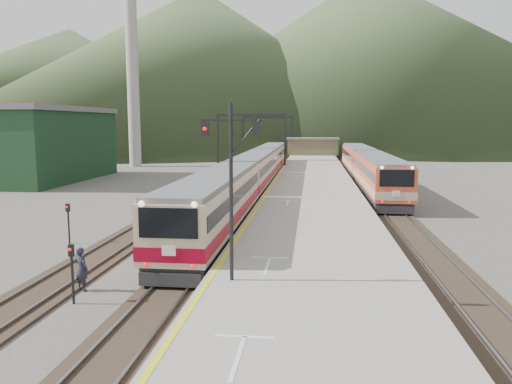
# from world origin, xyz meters

# --- Properties ---
(ground) EXTENTS (400.00, 400.00, 0.00)m
(ground) POSITION_xyz_m (0.00, 0.00, 0.00)
(ground) COLOR #47423D
(ground) RESTS_ON ground
(track_main) EXTENTS (2.60, 200.00, 0.23)m
(track_main) POSITION_xyz_m (0.00, 40.00, 0.07)
(track_main) COLOR black
(track_main) RESTS_ON ground
(track_far) EXTENTS (2.60, 200.00, 0.23)m
(track_far) POSITION_xyz_m (-5.00, 40.00, 0.07)
(track_far) COLOR black
(track_far) RESTS_ON ground
(track_second) EXTENTS (2.60, 200.00, 0.23)m
(track_second) POSITION_xyz_m (11.50, 40.00, 0.07)
(track_second) COLOR black
(track_second) RESTS_ON ground
(platform) EXTENTS (8.00, 100.00, 1.00)m
(platform) POSITION_xyz_m (5.60, 38.00, 0.50)
(platform) COLOR gray
(platform) RESTS_ON ground
(gantry_near) EXTENTS (9.55, 0.25, 8.00)m
(gantry_near) POSITION_xyz_m (-2.85, 55.00, 5.59)
(gantry_near) COLOR black
(gantry_near) RESTS_ON ground
(gantry_far) EXTENTS (9.55, 0.25, 8.00)m
(gantry_far) POSITION_xyz_m (-2.85, 80.00, 5.59)
(gantry_far) COLOR black
(gantry_far) RESTS_ON ground
(warehouse) EXTENTS (14.50, 20.50, 8.60)m
(warehouse) POSITION_xyz_m (-28.00, 42.00, 4.32)
(warehouse) COLOR black
(warehouse) RESTS_ON ground
(smokestack) EXTENTS (1.80, 1.80, 30.00)m
(smokestack) POSITION_xyz_m (-22.00, 62.00, 15.00)
(smokestack) COLOR #9E998E
(smokestack) RESTS_ON ground
(station_shed) EXTENTS (9.40, 4.40, 3.10)m
(station_shed) POSITION_xyz_m (5.60, 78.00, 2.57)
(station_shed) COLOR brown
(station_shed) RESTS_ON platform
(hill_a) EXTENTS (180.00, 180.00, 60.00)m
(hill_a) POSITION_xyz_m (-40.00, 190.00, 30.00)
(hill_a) COLOR #3B4F2B
(hill_a) RESTS_ON ground
(hill_b) EXTENTS (220.00, 220.00, 75.00)m
(hill_b) POSITION_xyz_m (30.00, 230.00, 37.50)
(hill_b) COLOR #3B4F2B
(hill_b) RESTS_ON ground
(hill_d) EXTENTS (200.00, 200.00, 55.00)m
(hill_d) POSITION_xyz_m (-120.00, 240.00, 27.50)
(hill_d) COLOR #3B4F2B
(hill_d) RESTS_ON ground
(main_train) EXTENTS (2.88, 59.07, 3.51)m
(main_train) POSITION_xyz_m (0.00, 34.67, 1.99)
(main_train) COLOR tan
(main_train) RESTS_ON track_main
(second_train) EXTENTS (2.93, 39.96, 3.58)m
(second_train) POSITION_xyz_m (11.50, 42.51, 2.02)
(second_train) COLOR #D74D2F
(second_train) RESTS_ON track_second
(signal_mast) EXTENTS (2.20, 0.24, 6.38)m
(signal_mast) POSITION_xyz_m (2.67, 4.01, 4.92)
(signal_mast) COLOR black
(signal_mast) RESTS_ON platform
(short_signal_a) EXTENTS (0.26, 0.23, 2.27)m
(short_signal_a) POSITION_xyz_m (-3.23, 3.58, 1.46)
(short_signal_a) COLOR black
(short_signal_a) RESTS_ON ground
(short_signal_b) EXTENTS (0.26, 0.22, 2.27)m
(short_signal_b) POSITION_xyz_m (-2.55, 26.31, 1.46)
(short_signal_b) COLOR black
(short_signal_b) RESTS_ON ground
(short_signal_c) EXTENTS (0.24, 0.19, 2.27)m
(short_signal_c) POSITION_xyz_m (-7.89, 12.47, 1.46)
(short_signal_c) COLOR black
(short_signal_c) RESTS_ON ground
(worker) EXTENTS (0.78, 0.67, 1.79)m
(worker) POSITION_xyz_m (-3.58, 5.02, 0.90)
(worker) COLOR #1F2030
(worker) RESTS_ON ground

